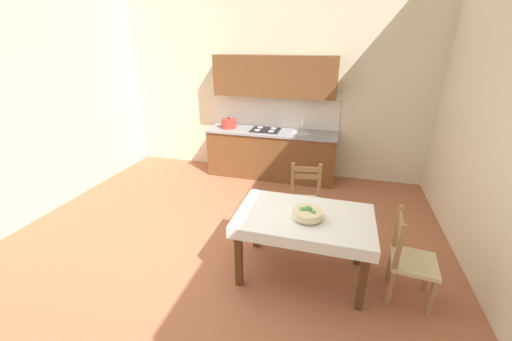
{
  "coord_description": "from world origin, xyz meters",
  "views": [
    {
      "loc": [
        1.3,
        -2.72,
        2.41
      ],
      "look_at": [
        0.47,
        0.26,
        1.1
      ],
      "focal_mm": 21.38,
      "sensor_mm": 36.0,
      "label": 1
    }
  ],
  "objects_px": {
    "kitchen_cabinetry": "(272,132)",
    "dining_table": "(304,226)",
    "dining_chair_window_side": "(409,260)",
    "fruit_bowl": "(307,213)",
    "dining_chair_kitchen_side": "(305,201)"
  },
  "relations": [
    {
      "from": "kitchen_cabinetry",
      "to": "dining_table",
      "type": "height_order",
      "value": "kitchen_cabinetry"
    },
    {
      "from": "kitchen_cabinetry",
      "to": "dining_table",
      "type": "bearing_deg",
      "value": -70.06
    },
    {
      "from": "dining_chair_window_side",
      "to": "fruit_bowl",
      "type": "bearing_deg",
      "value": -179.45
    },
    {
      "from": "kitchen_cabinetry",
      "to": "fruit_bowl",
      "type": "xyz_separation_m",
      "value": [
        0.98,
        -2.66,
        -0.04
      ]
    },
    {
      "from": "dining_chair_kitchen_side",
      "to": "fruit_bowl",
      "type": "bearing_deg",
      "value": -82.9
    },
    {
      "from": "dining_table",
      "to": "dining_chair_kitchen_side",
      "type": "xyz_separation_m",
      "value": [
        -0.08,
        0.89,
        -0.18
      ]
    },
    {
      "from": "dining_table",
      "to": "dining_chair_window_side",
      "type": "xyz_separation_m",
      "value": [
        1.05,
        -0.05,
        -0.18
      ]
    },
    {
      "from": "kitchen_cabinetry",
      "to": "dining_chair_kitchen_side",
      "type": "relative_size",
      "value": 2.57
    },
    {
      "from": "dining_table",
      "to": "dining_chair_kitchen_side",
      "type": "relative_size",
      "value": 1.52
    },
    {
      "from": "dining_table",
      "to": "fruit_bowl",
      "type": "xyz_separation_m",
      "value": [
        0.03,
        -0.06,
        0.19
      ]
    },
    {
      "from": "kitchen_cabinetry",
      "to": "dining_chair_window_side",
      "type": "xyz_separation_m",
      "value": [
        1.99,
        -2.65,
        -0.41
      ]
    },
    {
      "from": "kitchen_cabinetry",
      "to": "dining_chair_window_side",
      "type": "relative_size",
      "value": 2.57
    },
    {
      "from": "kitchen_cabinetry",
      "to": "dining_chair_kitchen_side",
      "type": "bearing_deg",
      "value": -63.4
    },
    {
      "from": "dining_chair_kitchen_side",
      "to": "dining_chair_window_side",
      "type": "bearing_deg",
      "value": -39.52
    },
    {
      "from": "dining_table",
      "to": "dining_chair_kitchen_side",
      "type": "distance_m",
      "value": 0.91
    }
  ]
}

